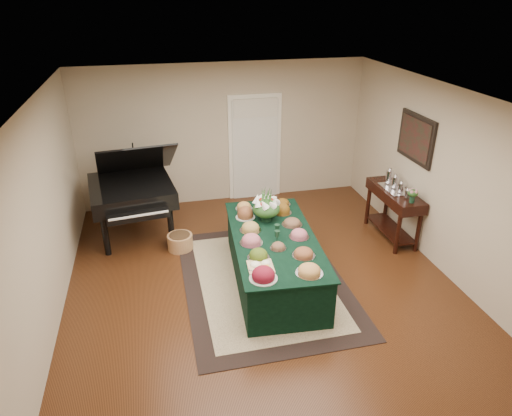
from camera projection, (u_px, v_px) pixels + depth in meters
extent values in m
plane|color=black|center=(261.00, 280.00, 6.74)|extent=(6.00, 6.00, 0.00)
cube|color=black|center=(264.00, 280.00, 6.73)|extent=(2.30, 3.22, 0.01)
cube|color=beige|center=(264.00, 280.00, 6.73)|extent=(1.84, 2.76, 0.01)
cube|color=white|center=(255.00, 147.00, 9.01)|extent=(1.05, 0.04, 2.10)
cube|color=silver|center=(255.00, 150.00, 9.02)|extent=(0.90, 0.06, 2.00)
cube|color=black|center=(274.00, 259.00, 6.61)|extent=(1.28, 2.47, 0.71)
cube|color=black|center=(274.00, 237.00, 6.45)|extent=(1.34, 2.54, 0.02)
cylinder|color=silver|center=(283.00, 204.00, 7.39)|extent=(0.26, 0.26, 0.01)
ellipsoid|color=brown|center=(283.00, 202.00, 7.37)|extent=(0.21, 0.21, 0.07)
cylinder|color=#AFB9AF|center=(245.00, 217.00, 6.97)|extent=(0.30, 0.30, 0.01)
ellipsoid|color=brown|center=(245.00, 213.00, 6.94)|extent=(0.24, 0.24, 0.13)
cylinder|color=silver|center=(259.00, 258.00, 5.94)|extent=(0.29, 0.29, 0.01)
ellipsoid|color=#4A6319|center=(259.00, 254.00, 5.92)|extent=(0.24, 0.24, 0.09)
cylinder|color=silver|center=(292.00, 225.00, 6.76)|extent=(0.31, 0.31, 0.01)
ellipsoid|color=brown|center=(292.00, 222.00, 6.74)|extent=(0.25, 0.25, 0.07)
cylinder|color=silver|center=(278.00, 248.00, 6.15)|extent=(0.22, 0.22, 0.01)
ellipsoid|color=brown|center=(278.00, 246.00, 6.13)|extent=(0.18, 0.18, 0.06)
cylinder|color=silver|center=(250.00, 230.00, 6.60)|extent=(0.31, 0.31, 0.01)
ellipsoid|color=tan|center=(250.00, 227.00, 6.58)|extent=(0.26, 0.26, 0.09)
cylinder|color=silver|center=(309.00, 273.00, 5.62)|extent=(0.34, 0.34, 0.01)
ellipsoid|color=#D3944C|center=(309.00, 270.00, 5.60)|extent=(0.28, 0.28, 0.08)
cylinder|color=silver|center=(244.00, 209.00, 7.25)|extent=(0.27, 0.27, 0.01)
ellipsoid|color=#D3944C|center=(244.00, 206.00, 7.23)|extent=(0.22, 0.22, 0.08)
cylinder|color=#AFB9AF|center=(263.00, 278.00, 5.51)|extent=(0.35, 0.35, 0.01)
ellipsoid|color=maroon|center=(263.00, 274.00, 5.49)|extent=(0.29, 0.29, 0.11)
cylinder|color=silver|center=(304.00, 255.00, 5.99)|extent=(0.31, 0.31, 0.01)
ellipsoid|color=brown|center=(304.00, 253.00, 5.97)|extent=(0.25, 0.25, 0.07)
cylinder|color=silver|center=(282.00, 213.00, 7.11)|extent=(0.29, 0.29, 0.01)
ellipsoid|color=brown|center=(282.00, 209.00, 7.09)|extent=(0.24, 0.24, 0.11)
cylinder|color=silver|center=(263.00, 208.00, 7.27)|extent=(0.30, 0.30, 0.01)
ellipsoid|color=#F6EF9A|center=(263.00, 205.00, 7.25)|extent=(0.25, 0.25, 0.07)
cylinder|color=silver|center=(299.00, 237.00, 6.43)|extent=(0.29, 0.29, 0.01)
ellipsoid|color=#C86473|center=(299.00, 234.00, 6.40)|extent=(0.24, 0.24, 0.09)
cylinder|color=silver|center=(251.00, 243.00, 6.28)|extent=(0.32, 0.32, 0.01)
ellipsoid|color=#C86473|center=(251.00, 240.00, 6.25)|extent=(0.26, 0.26, 0.09)
cube|color=tan|center=(261.00, 267.00, 5.74)|extent=(0.35, 0.35, 0.02)
ellipsoid|color=white|center=(255.00, 262.00, 5.74)|extent=(0.14, 0.14, 0.08)
ellipsoid|color=white|center=(266.00, 261.00, 5.78)|extent=(0.12, 0.12, 0.07)
cube|color=#FFAC28|center=(266.00, 268.00, 5.66)|extent=(0.11, 0.09, 0.05)
cylinder|color=#13301F|center=(266.00, 215.00, 6.87)|extent=(0.16, 0.16, 0.16)
ellipsoid|color=#285522|center=(266.00, 209.00, 6.82)|extent=(0.41, 0.41, 0.26)
cylinder|color=black|center=(106.00, 236.00, 7.26)|extent=(0.10, 0.10, 0.66)
cylinder|color=black|center=(171.00, 225.00, 7.59)|extent=(0.10, 0.10, 0.66)
cylinder|color=black|center=(130.00, 202.00, 8.42)|extent=(0.10, 0.10, 0.66)
cube|color=black|center=(131.00, 191.00, 7.70)|extent=(1.50, 1.58, 0.28)
cube|color=black|center=(138.00, 216.00, 7.06)|extent=(0.97, 0.34, 0.10)
cube|color=black|center=(136.00, 159.00, 7.65)|extent=(1.40, 1.19, 0.74)
cylinder|color=#A06C40|center=(180.00, 242.00, 7.50)|extent=(0.41, 0.41, 0.26)
cylinder|color=black|center=(398.00, 235.00, 7.28)|extent=(0.07, 0.07, 0.70)
cylinder|color=black|center=(418.00, 232.00, 7.35)|extent=(0.07, 0.07, 0.70)
cylinder|color=black|center=(368.00, 206.00, 8.22)|extent=(0.07, 0.07, 0.70)
cylinder|color=black|center=(386.00, 204.00, 8.29)|extent=(0.07, 0.07, 0.70)
cube|color=black|center=(395.00, 195.00, 7.59)|extent=(0.45, 1.27, 0.18)
cube|color=black|center=(390.00, 229.00, 7.87)|extent=(0.38, 1.12, 0.03)
cube|color=silver|center=(395.00, 189.00, 7.58)|extent=(0.34, 0.58, 0.02)
cylinder|color=#13301F|center=(412.00, 199.00, 7.10)|extent=(0.08, 0.08, 0.12)
ellipsoid|color=#CC8491|center=(413.00, 192.00, 7.05)|extent=(0.18, 0.18, 0.12)
cube|color=black|center=(416.00, 138.00, 7.22)|extent=(0.04, 0.95, 0.75)
cube|color=#461217|center=(415.00, 138.00, 7.21)|extent=(0.01, 0.82, 0.62)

